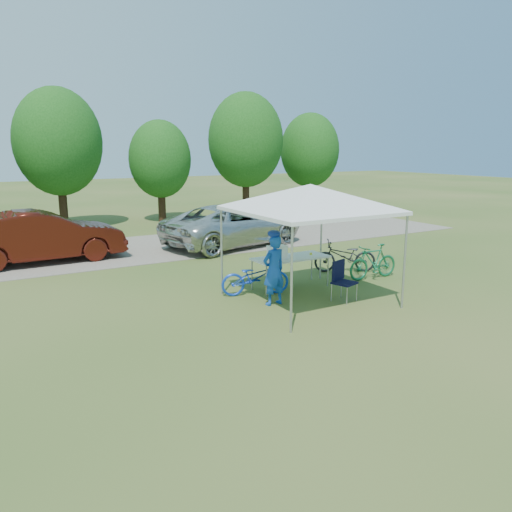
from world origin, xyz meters
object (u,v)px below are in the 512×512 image
Objects in this scene: folding_table at (291,259)px; bike_blue at (255,277)px; bike_dark at (345,256)px; cooler at (277,252)px; cyclist at (274,270)px; folding_chair at (341,277)px; sedan at (42,236)px; bike_green at (373,262)px; minivan at (234,225)px.

folding_table is 1.14m from bike_blue.
bike_dark is at bearing 14.37° from folding_table.
bike_dark is (2.70, 0.59, -0.51)m from cooler.
bike_dark is at bearing -161.84° from cyclist.
cooler is 0.26× the size of bike_dark.
cooler is at bearing 102.31° from folding_chair.
folding_chair is at bearing -146.31° from sedan.
sedan is (-7.51, 6.67, 0.34)m from bike_green.
bike_dark is 0.36× the size of sedan.
minivan is (2.48, 6.67, -0.04)m from cyclist.
bike_green is at bearing -177.17° from cyclist.
bike_dark is at bearing 178.39° from minivan.
bike_blue is at bearing 145.10° from minivan.
bike_green is 0.30× the size of minivan.
folding_chair is at bearing -115.99° from bike_blue.
bike_blue is at bearing -175.86° from folding_table.
sedan is at bearing -67.87° from cyclist.
cyclist reaches higher than cooler.
bike_green reaches higher than bike_dark.
folding_table is at bearing -47.64° from bike_dark.
cyclist reaches higher than folding_table.
cooler is 0.08× the size of minivan.
bike_dark is at bearing 12.28° from cooler.
bike_blue is at bearing -149.67° from sedan.
sedan reaches higher than bike_dark.
folding_table is at bearing -69.38° from bike_blue.
bike_dark is 5.21m from minivan.
folding_table is 0.37× the size of minivan.
minivan is (-0.93, 5.11, 0.30)m from bike_dark.
minivan is at bearing 65.11° from folding_chair.
cooler reaches higher than folding_table.
cyclist is at bearing -37.49° from bike_dark.
folding_chair is 2.04× the size of cooler.
minivan is at bearing 72.78° from cooler.
bike_dark is at bearing -62.37° from bike_blue.
cyclist reaches higher than bike_blue.
cyclist is 3.76m from bike_dark.
minivan is (1.36, 5.70, 0.00)m from folding_table.
minivan is at bearing -141.64° from bike_dark.
bike_dark is (2.30, 0.59, -0.30)m from folding_table.
cooler is 0.87m from bike_blue.
bike_dark is 9.30m from sedan.
folding_table is 4.31× the size of cooler.
cooler is at bearing -132.56° from cyclist.
minivan is at bearing -167.68° from bike_green.
bike_blue is at bearing -98.30° from cyclist.
cooler is (-0.85, 1.48, 0.43)m from folding_chair.
cyclist is 0.91× the size of bike_dark.
sedan is at bearing 48.41° from bike_blue.
folding_table is 0.40× the size of sedan.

